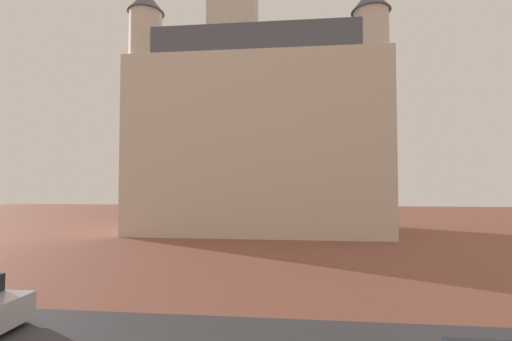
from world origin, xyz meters
The scene contains 2 objects.
ground_plane centered at (0.00, 10.00, 0.00)m, with size 120.00×120.00×0.00m, color brown.
landmark_building centered at (-2.49, 31.78, 9.80)m, with size 22.51×10.78×33.92m.
Camera 1 is at (0.96, -0.55, 4.38)m, focal length 24.24 mm.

